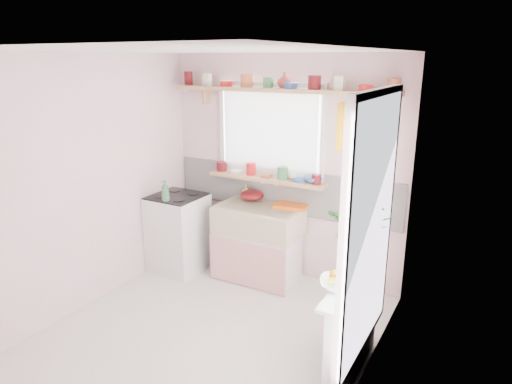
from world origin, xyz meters
The scene contains 19 objects.
room centered at (0.66, 0.86, 1.37)m, with size 3.20×3.20×3.20m.
sink_unit centered at (-0.15, 1.29, 0.43)m, with size 0.95×0.65×1.11m.
cooker centered at (-1.10, 1.05, 0.46)m, with size 0.58×0.58×0.93m.
radiator_ledge centered at (1.30, 0.20, 0.40)m, with size 0.22×0.95×0.78m.
windowsill centered at (-0.15, 1.48, 1.14)m, with size 1.40×0.22×0.04m, color tan.
pine_shelf centered at (0.00, 1.47, 2.12)m, with size 2.52×0.24×0.04m, color tan.
shelf_crockery centered at (-0.02, 1.47, 2.19)m, with size 2.47×0.11×0.12m.
sill_crockery centered at (-0.17, 1.48, 1.22)m, with size 1.35×0.11×0.12m.
dish_tray centered at (0.16, 1.50, 0.87)m, with size 0.37×0.28×0.04m, color orange.
colander centered at (-0.35, 1.50, 0.91)m, with size 0.28×0.28×0.13m, color #611013.
jade_plant centered at (1.21, 0.60, 1.07)m, with size 0.53×0.46×0.59m, color #295C25.
fruit_bowl centered at (1.21, 0.09, 0.81)m, with size 0.30×0.30×0.07m, color white.
herb_pot centered at (1.33, 0.43, 0.87)m, with size 0.10×0.07×0.20m, color #275F26.
soap_bottle_sink centered at (-0.43, 1.50, 0.94)m, with size 0.08×0.08×0.17m, color #D2E766.
sill_cup centered at (0.14, 1.54, 1.21)m, with size 0.13×0.13×0.10m, color beige.
sill_bowl centered at (0.40, 1.52, 1.19)m, with size 0.20×0.20×0.06m, color #366EB1.
shelf_vase centered at (0.03, 1.53, 2.22)m, with size 0.16×0.16×0.16m, color #9D3A30.
cooker_bottle centered at (-1.07, 0.83, 1.03)m, with size 0.09×0.09×0.23m, color #3A754B.
fruit centered at (1.22, 0.09, 0.87)m, with size 0.20×0.14×0.10m.
Camera 1 is at (2.17, -2.91, 2.44)m, focal length 32.00 mm.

